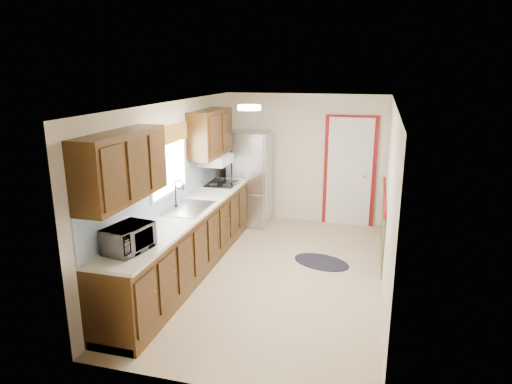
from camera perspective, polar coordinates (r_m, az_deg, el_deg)
The scene contains 8 objects.
room_shell at distance 6.22m, azimuth 2.35°, elevation -0.12°, with size 3.20×5.20×2.52m.
kitchen_run at distance 6.44m, azimuth -9.06°, elevation -3.37°, with size 0.63×4.00×2.20m.
back_wall_trim at distance 8.30m, azimuth 12.43°, elevation 1.25°, with size 1.12×2.30×2.08m.
ceiling_fixture at distance 5.90m, azimuth -0.86°, elevation 10.51°, with size 0.30×0.30×0.06m, color #FFD88C.
microwave at distance 5.08m, azimuth -15.69°, elevation -5.28°, with size 0.52×0.29×0.35m, color white.
refrigerator at distance 8.45m, azimuth -0.71°, elevation 1.70°, with size 0.73×0.73×1.74m.
rug at distance 7.06m, azimuth 8.17°, elevation -8.66°, with size 0.88×0.56×0.01m, color black.
cooktop at distance 7.78m, azimuth -4.16°, elevation 1.10°, with size 0.49×0.59×0.02m, color black.
Camera 1 is at (1.31, -5.85, 2.85)m, focal length 32.00 mm.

